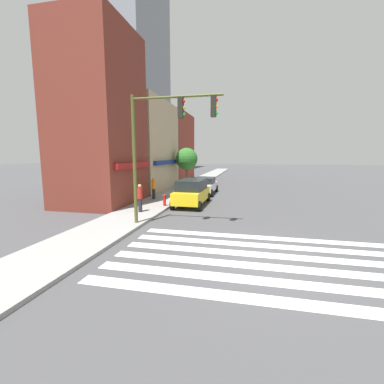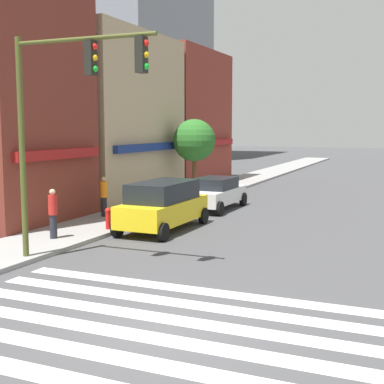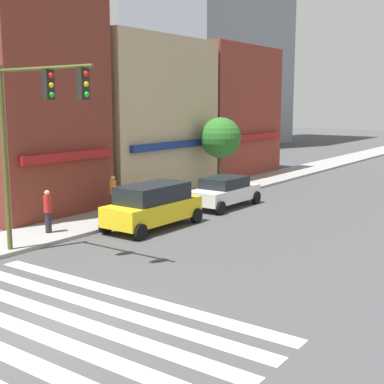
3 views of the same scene
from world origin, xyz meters
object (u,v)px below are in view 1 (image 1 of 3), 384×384
suv_yellow (192,192)px  pedestrian_red_jacket (140,198)px  pedestrian_orange_vest (154,188)px  traffic_signal (164,133)px  sedan_white (205,185)px  fire_hydrant (165,199)px  street_tree (187,159)px

suv_yellow → pedestrian_red_jacket: bearing=145.4°
pedestrian_red_jacket → pedestrian_orange_vest: bearing=44.3°
traffic_signal → sedan_white: traffic_signal is taller
traffic_signal → suv_yellow: (6.09, -0.08, -3.80)m
pedestrian_red_jacket → fire_hydrant: (2.24, -0.86, -0.46)m
traffic_signal → pedestrian_orange_vest: traffic_signal is taller
pedestrian_orange_vest → street_tree: 9.00m
traffic_signal → pedestrian_orange_vest: (7.21, 3.38, -3.76)m
street_tree → pedestrian_red_jacket: bearing=-179.0°
street_tree → fire_hydrant: bearing=-174.4°
pedestrian_red_jacket → fire_hydrant: 2.45m
pedestrian_red_jacket → street_tree: 13.61m
sedan_white → pedestrian_red_jacket: bearing=165.5°
traffic_signal → street_tree: size_ratio=1.53×
sedan_white → pedestrian_red_jacket: pedestrian_red_jacket is taller
traffic_signal → suv_yellow: 7.18m
traffic_signal → pedestrian_orange_vest: 8.80m
sedan_white → street_tree: street_tree is taller
pedestrian_red_jacket → fire_hydrant: pedestrian_red_jacket is taller
traffic_signal → pedestrian_orange_vest: bearing=25.1°
fire_hydrant → pedestrian_red_jacket: bearing=158.9°
sedan_white → street_tree: (3.96, 2.80, 2.46)m
suv_yellow → fire_hydrant: suv_yellow is taller
suv_yellow → sedan_white: (5.84, -0.00, -0.19)m
pedestrian_red_jacket → sedan_white: bearing=18.4°
traffic_signal → sedan_white: (11.93, -0.08, -3.99)m
pedestrian_orange_vest → sedan_white: bearing=-99.2°
traffic_signal → fire_hydrant: size_ratio=7.97×
sedan_white → street_tree: size_ratio=1.01×
suv_yellow → pedestrian_red_jacket: (-3.62, 2.56, 0.04)m
traffic_signal → fire_hydrant: 6.53m
traffic_signal → fire_hydrant: (4.72, 1.62, -4.22)m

